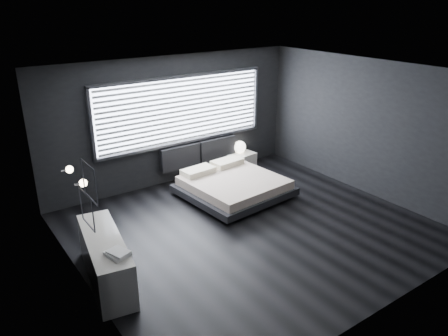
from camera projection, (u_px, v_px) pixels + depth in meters
room at (253, 156)px, 7.43m from camera, size 6.04×6.00×2.80m
window at (183, 110)px, 9.51m from camera, size 4.14×0.09×1.52m
headboard at (199, 153)px, 10.04m from camera, size 1.96×0.16×0.52m
sconce_near at (83, 183)px, 5.85m from camera, size 0.18×0.11×0.11m
sconce_far at (69, 170)px, 6.31m from camera, size 0.18×0.11×0.11m
wall_art_upper at (89, 182)px, 5.25m from camera, size 0.01×0.48×0.48m
wall_art_lower at (87, 209)px, 5.62m from camera, size 0.01×0.48×0.48m
bed at (233, 185)px, 9.16m from camera, size 2.13×2.05×0.51m
nightstand at (240, 160)px, 10.65m from camera, size 0.72×0.63×0.38m
orb_lamp at (240, 147)px, 10.56m from camera, size 0.29×0.29×0.29m
dresser at (106, 259)px, 6.37m from camera, size 0.79×1.83×0.71m
book_stack at (118, 253)px, 5.82m from camera, size 0.32×0.38×0.07m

